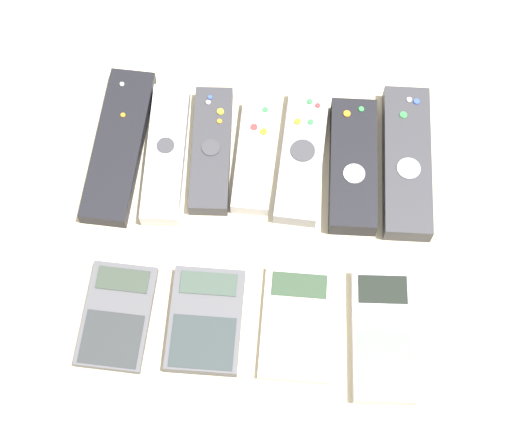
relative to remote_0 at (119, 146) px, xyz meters
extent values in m
plane|color=beige|center=(0.18, -0.13, -0.01)|extent=(3.00, 3.00, 0.00)
cube|color=black|center=(0.00, 0.00, 0.00)|extent=(0.07, 0.22, 0.02)
cylinder|color=silver|center=(-0.01, 0.08, 0.01)|extent=(0.01, 0.01, 0.00)
cylinder|color=orange|center=(0.00, 0.04, 0.01)|extent=(0.01, 0.01, 0.00)
cube|color=silver|center=(0.06, -0.01, 0.00)|extent=(0.05, 0.19, 0.02)
cylinder|color=#38383D|center=(0.06, 0.00, 0.01)|extent=(0.02, 0.02, 0.00)
cylinder|color=silver|center=(0.06, 0.06, 0.01)|extent=(0.01, 0.01, 0.00)
cylinder|color=silver|center=(0.05, 0.07, 0.01)|extent=(0.01, 0.01, 0.00)
cube|color=#333338|center=(0.12, 0.00, 0.00)|extent=(0.06, 0.17, 0.02)
cylinder|color=#38383D|center=(0.12, 0.00, 0.01)|extent=(0.02, 0.02, 0.00)
cylinder|color=orange|center=(0.13, 0.04, 0.01)|extent=(0.01, 0.01, 0.00)
cylinder|color=silver|center=(0.11, 0.06, 0.01)|extent=(0.01, 0.01, 0.00)
cylinder|color=yellow|center=(0.12, 0.05, 0.01)|extent=(0.01, 0.01, 0.00)
cylinder|color=blue|center=(0.11, 0.07, 0.01)|extent=(0.01, 0.01, 0.00)
cube|color=#B7B7BC|center=(0.17, 0.00, 0.00)|extent=(0.05, 0.16, 0.02)
cylinder|color=#99999E|center=(0.17, 0.00, 0.01)|extent=(0.02, 0.02, 0.00)
cylinder|color=red|center=(0.17, 0.03, 0.01)|extent=(0.01, 0.01, 0.00)
cylinder|color=green|center=(0.18, 0.06, 0.01)|extent=(0.01, 0.01, 0.00)
cylinder|color=orange|center=(0.19, 0.03, 0.01)|extent=(0.01, 0.01, 0.00)
cube|color=gray|center=(0.23, 0.00, 0.00)|extent=(0.06, 0.19, 0.02)
cylinder|color=#38383D|center=(0.23, 0.00, 0.01)|extent=(0.03, 0.03, 0.00)
cylinder|color=green|center=(0.24, 0.08, 0.01)|extent=(0.01, 0.01, 0.00)
cylinder|color=orange|center=(0.22, 0.05, 0.01)|extent=(0.01, 0.01, 0.00)
cylinder|color=green|center=(0.24, 0.05, 0.01)|extent=(0.01, 0.01, 0.00)
cylinder|color=red|center=(0.25, 0.07, 0.01)|extent=(0.01, 0.01, 0.00)
cube|color=black|center=(0.30, -0.01, 0.00)|extent=(0.06, 0.18, 0.03)
cylinder|color=silver|center=(0.30, -0.03, 0.02)|extent=(0.03, 0.03, 0.00)
cylinder|color=green|center=(0.30, 0.07, 0.02)|extent=(0.01, 0.01, 0.00)
cylinder|color=orange|center=(0.29, 0.06, 0.02)|extent=(0.01, 0.01, 0.00)
cube|color=#333338|center=(0.36, 0.00, 0.00)|extent=(0.06, 0.21, 0.03)
cylinder|color=#99999E|center=(0.36, -0.01, 0.02)|extent=(0.03, 0.03, 0.00)
cylinder|color=blue|center=(0.37, 0.08, 0.02)|extent=(0.01, 0.01, 0.00)
cylinder|color=green|center=(0.36, 0.06, 0.02)|extent=(0.01, 0.01, 0.00)
cylinder|color=silver|center=(0.36, 0.08, 0.02)|extent=(0.01, 0.01, 0.00)
cube|color=#4C4C51|center=(0.03, -0.22, 0.00)|extent=(0.08, 0.13, 0.01)
cube|color=#333D33|center=(0.03, -0.18, 0.00)|extent=(0.06, 0.03, 0.00)
cube|color=#2B2E30|center=(0.03, -0.25, 0.00)|extent=(0.07, 0.07, 0.00)
cube|color=#4C4C51|center=(0.13, -0.22, 0.00)|extent=(0.08, 0.12, 0.02)
cube|color=#38473D|center=(0.13, -0.18, 0.01)|extent=(0.07, 0.03, 0.00)
cube|color=#2B3435|center=(0.13, -0.25, 0.01)|extent=(0.07, 0.06, 0.00)
cube|color=beige|center=(0.24, -0.22, 0.00)|extent=(0.08, 0.13, 0.01)
cube|color=#2D422D|center=(0.24, -0.17, 0.00)|extent=(0.06, 0.03, 0.00)
cube|color=gray|center=(0.24, -0.25, 0.00)|extent=(0.07, 0.07, 0.00)
cube|color=#B2B2B7|center=(0.34, -0.22, 0.00)|extent=(0.08, 0.16, 0.02)
cube|color=black|center=(0.34, -0.17, 0.01)|extent=(0.06, 0.04, 0.00)
cube|color=slate|center=(0.34, -0.26, 0.01)|extent=(0.07, 0.08, 0.00)
camera|label=1|loc=(0.21, -0.51, 0.95)|focal=60.00mm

